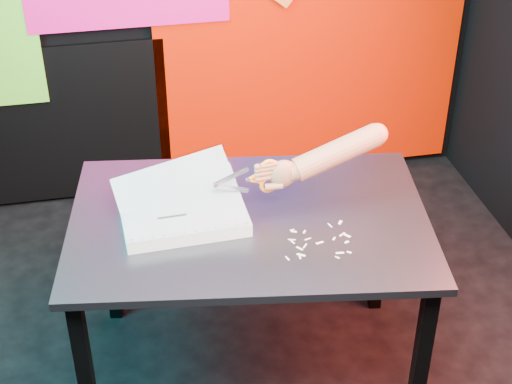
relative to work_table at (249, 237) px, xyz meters
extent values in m
cube|color=#C21500|center=(0.59, 1.40, 0.18)|extent=(1.60, 0.02, 1.60)
cube|color=black|center=(-0.81, 1.40, -0.22)|extent=(1.30, 0.02, 0.85)
cube|color=black|center=(-0.62, -0.27, -0.31)|extent=(0.06, 0.06, 0.72)
cube|color=black|center=(-0.51, 0.44, -0.31)|extent=(0.06, 0.06, 0.72)
cube|color=black|center=(0.51, -0.44, -0.31)|extent=(0.06, 0.06, 0.72)
cube|color=black|center=(0.62, 0.27, -0.31)|extent=(0.06, 0.06, 0.72)
cube|color=#29292B|center=(0.00, 0.00, 0.07)|extent=(1.37, 1.01, 0.03)
cube|color=white|center=(-0.23, 0.04, 0.11)|extent=(0.44, 0.33, 0.05)
cube|color=white|center=(-0.23, 0.04, 0.14)|extent=(0.43, 0.33, 0.00)
cube|color=white|center=(-0.23, 0.04, 0.14)|extent=(0.43, 0.31, 0.13)
cube|color=white|center=(-0.24, 0.05, 0.16)|extent=(0.46, 0.30, 0.22)
cylinder|color=#282828|center=(-0.41, -0.12, 0.14)|extent=(0.01, 0.01, 0.00)
cylinder|color=#282828|center=(-0.38, -0.11, 0.14)|extent=(0.01, 0.01, 0.00)
cylinder|color=#282828|center=(-0.34, -0.11, 0.14)|extent=(0.01, 0.01, 0.00)
cylinder|color=#282828|center=(-0.31, -0.11, 0.14)|extent=(0.01, 0.01, 0.00)
cylinder|color=#282828|center=(-0.27, -0.11, 0.14)|extent=(0.01, 0.01, 0.00)
cylinder|color=#282828|center=(-0.24, -0.11, 0.14)|extent=(0.01, 0.01, 0.00)
cylinder|color=#282828|center=(-0.20, -0.11, 0.14)|extent=(0.01, 0.01, 0.00)
cylinder|color=#282828|center=(-0.17, -0.10, 0.14)|extent=(0.01, 0.01, 0.00)
cylinder|color=#282828|center=(-0.13, -0.10, 0.14)|extent=(0.01, 0.01, 0.00)
cylinder|color=#282828|center=(-0.10, -0.10, 0.14)|extent=(0.01, 0.01, 0.00)
cylinder|color=#282828|center=(-0.06, -0.10, 0.14)|extent=(0.01, 0.01, 0.00)
cylinder|color=#282828|center=(-0.03, -0.10, 0.14)|extent=(0.01, 0.01, 0.00)
cylinder|color=#282828|center=(-0.43, 0.17, 0.14)|extent=(0.01, 0.01, 0.00)
cylinder|color=#282828|center=(-0.39, 0.17, 0.14)|extent=(0.01, 0.01, 0.00)
cylinder|color=#282828|center=(-0.36, 0.17, 0.14)|extent=(0.01, 0.01, 0.00)
cylinder|color=#282828|center=(-0.32, 0.18, 0.14)|extent=(0.01, 0.01, 0.00)
cylinder|color=#282828|center=(-0.29, 0.18, 0.14)|extent=(0.01, 0.01, 0.00)
cylinder|color=#282828|center=(-0.25, 0.18, 0.14)|extent=(0.01, 0.01, 0.00)
cylinder|color=#282828|center=(-0.22, 0.18, 0.14)|extent=(0.01, 0.01, 0.00)
cylinder|color=#282828|center=(-0.18, 0.18, 0.14)|extent=(0.01, 0.01, 0.00)
cylinder|color=#282828|center=(-0.15, 0.18, 0.14)|extent=(0.01, 0.01, 0.00)
cylinder|color=#282828|center=(-0.11, 0.19, 0.14)|extent=(0.01, 0.01, 0.00)
cylinder|color=#282828|center=(-0.08, 0.19, 0.14)|extent=(0.01, 0.01, 0.00)
cylinder|color=#282828|center=(-0.04, 0.19, 0.14)|extent=(0.01, 0.01, 0.00)
cube|color=black|center=(-0.33, 0.09, 0.14)|extent=(0.08, 0.01, 0.00)
cube|color=black|center=(-0.21, 0.07, 0.14)|extent=(0.06, 0.01, 0.00)
cube|color=black|center=(-0.27, -0.01, 0.14)|extent=(0.10, 0.02, 0.00)
cube|color=silver|center=(-0.06, 0.03, 0.24)|extent=(0.13, 0.02, 0.06)
cube|color=silver|center=(-0.06, 0.03, 0.20)|extent=(0.13, 0.02, 0.06)
cylinder|color=silver|center=(0.00, 0.04, 0.22)|extent=(0.01, 0.01, 0.01)
cube|color=orange|center=(0.03, 0.04, 0.21)|extent=(0.05, 0.02, 0.03)
cube|color=orange|center=(0.03, 0.04, 0.23)|extent=(0.05, 0.02, 0.03)
torus|color=orange|center=(0.08, 0.05, 0.25)|extent=(0.07, 0.02, 0.07)
torus|color=orange|center=(0.08, 0.05, 0.19)|extent=(0.07, 0.02, 0.07)
ellipsoid|color=#9F6034|center=(0.13, 0.05, 0.22)|extent=(0.10, 0.06, 0.11)
cylinder|color=#9F6034|center=(0.08, 0.05, 0.22)|extent=(0.08, 0.03, 0.02)
cylinder|color=#9F6034|center=(0.08, 0.05, 0.24)|extent=(0.07, 0.03, 0.02)
cylinder|color=#9F6034|center=(0.08, 0.05, 0.25)|extent=(0.07, 0.03, 0.02)
cylinder|color=#9F6034|center=(0.08, 0.05, 0.27)|extent=(0.06, 0.03, 0.02)
cylinder|color=#9F6034|center=(0.10, 0.03, 0.18)|extent=(0.07, 0.03, 0.03)
cylinder|color=#9F6034|center=(0.18, 0.06, 0.22)|extent=(0.07, 0.08, 0.07)
cylinder|color=#9F6034|center=(0.33, 0.07, 0.27)|extent=(0.33, 0.12, 0.18)
sphere|color=#9F6034|center=(0.48, 0.09, 0.32)|extent=(0.08, 0.08, 0.08)
cube|color=beige|center=(0.08, -0.25, 0.09)|extent=(0.01, 0.02, 0.00)
cube|color=beige|center=(0.17, -0.12, 0.09)|extent=(0.01, 0.02, 0.00)
cube|color=beige|center=(0.15, -0.20, 0.09)|extent=(0.02, 0.02, 0.00)
cube|color=beige|center=(0.25, -0.26, 0.09)|extent=(0.03, 0.01, 0.00)
cube|color=beige|center=(0.29, -0.26, 0.09)|extent=(0.02, 0.02, 0.00)
cube|color=beige|center=(0.27, -0.10, 0.09)|extent=(0.01, 0.03, 0.00)
cube|color=beige|center=(0.13, -0.24, 0.09)|extent=(0.03, 0.02, 0.00)
cube|color=beige|center=(0.31, -0.17, 0.09)|extent=(0.03, 0.03, 0.00)
cube|color=beige|center=(0.13, -0.10, 0.09)|extent=(0.02, 0.01, 0.00)
cube|color=beige|center=(0.29, -0.20, 0.09)|extent=(0.02, 0.01, 0.00)
cube|color=beige|center=(0.29, -0.16, 0.09)|extent=(0.03, 0.02, 0.00)
cube|color=beige|center=(0.12, -0.25, 0.09)|extent=(0.01, 0.02, 0.00)
cube|color=beige|center=(0.13, -0.21, 0.09)|extent=(0.02, 0.03, 0.00)
cube|color=beige|center=(0.12, -0.15, 0.09)|extent=(0.03, 0.01, 0.00)
cube|color=beige|center=(0.12, -0.17, 0.09)|extent=(0.01, 0.02, 0.00)
cube|color=beige|center=(0.26, -0.18, 0.09)|extent=(0.02, 0.02, 0.00)
cube|color=beige|center=(0.20, -0.19, 0.09)|extent=(0.03, 0.01, 0.00)
cube|color=beige|center=(0.31, -0.09, 0.09)|extent=(0.02, 0.02, 0.00)
cube|color=beige|center=(0.17, -0.16, 0.09)|extent=(0.03, 0.01, 0.00)
cube|color=beige|center=(0.13, -0.11, 0.09)|extent=(0.02, 0.02, 0.00)
cube|color=beige|center=(0.24, -0.28, 0.09)|extent=(0.01, 0.02, 0.00)
camera|label=1|loc=(-0.42, -2.21, 1.67)|focal=55.00mm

